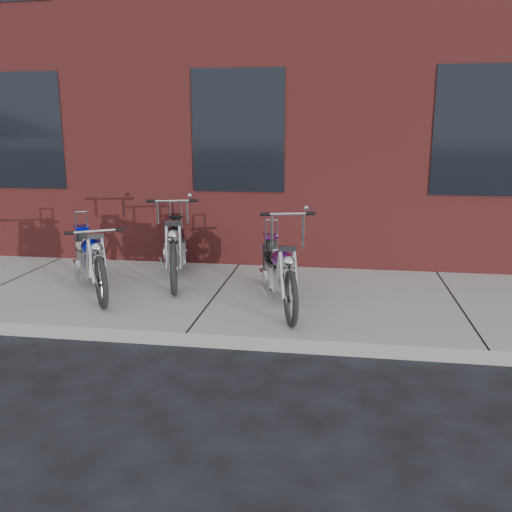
# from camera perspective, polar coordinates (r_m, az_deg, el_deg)

# --- Properties ---
(ground) EXTENTS (120.00, 120.00, 0.00)m
(ground) POSITION_cam_1_polar(r_m,az_deg,el_deg) (5.79, -7.32, -9.44)
(ground) COLOR #27272D
(ground) RESTS_ON ground
(sidewalk) EXTENTS (22.00, 3.00, 0.15)m
(sidewalk) POSITION_cam_1_polar(r_m,az_deg,el_deg) (7.13, -4.02, -4.37)
(sidewalk) COLOR #9C9992
(sidewalk) RESTS_ON ground
(building_brick) EXTENTS (22.00, 10.00, 8.00)m
(building_brick) POSITION_cam_1_polar(r_m,az_deg,el_deg) (13.34, 2.28, 20.76)
(building_brick) COLOR maroon
(building_brick) RESTS_ON ground
(chopper_purple) EXTENTS (0.75, 2.09, 1.20)m
(chopper_purple) POSITION_cam_1_polar(r_m,az_deg,el_deg) (6.53, 2.42, -1.74)
(chopper_purple) COLOR black
(chopper_purple) RESTS_ON sidewalk
(chopper_blue) EXTENTS (1.31, 1.89, 0.96)m
(chopper_blue) POSITION_cam_1_polar(r_m,az_deg,el_deg) (7.40, -17.04, -0.48)
(chopper_blue) COLOR black
(chopper_blue) RESTS_ON sidewalk
(chopper_third) EXTENTS (0.82, 2.30, 1.20)m
(chopper_third) POSITION_cam_1_polar(r_m,az_deg,el_deg) (7.80, -8.48, 0.84)
(chopper_third) COLOR black
(chopper_third) RESTS_ON sidewalk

